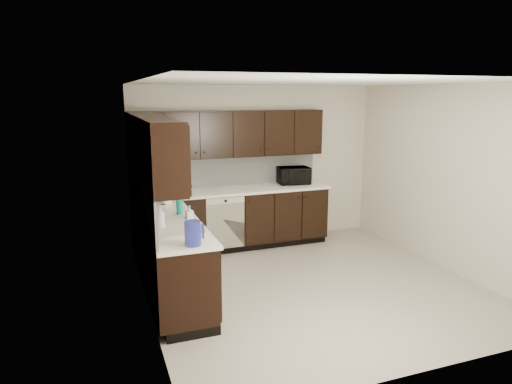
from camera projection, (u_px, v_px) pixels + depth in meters
The scene contains 20 objects.
floor at pixel (311, 285), 5.77m from camera, with size 4.00×4.00×0.00m, color #AAA08D.
ceiling at pixel (316, 82), 5.24m from camera, with size 4.00×4.00×0.00m, color white.
wall_back at pixel (256, 165), 7.34m from camera, with size 4.00×0.02×2.50m, color beige.
wall_left at pixel (144, 201), 4.84m from camera, with size 0.02×4.00×2.50m, color beige.
wall_right at pixel (445, 178), 6.18m from camera, with size 0.02×4.00×2.50m, color beige.
wall_front at pixel (427, 235), 3.67m from camera, with size 4.00×0.02×2.50m, color beige.
lower_cabinets at pixel (211, 237), 6.36m from camera, with size 3.00×2.80×0.90m.
countertop at pixel (210, 201), 6.25m from camera, with size 3.03×2.83×0.04m.
backsplash at pixel (191, 181), 6.32m from camera, with size 3.00×2.80×0.48m.
upper_cabinets at pixel (200, 139), 6.13m from camera, with size 3.00×2.80×0.70m.
dishwasher at pixel (226, 220), 6.71m from camera, with size 0.58×0.04×0.78m.
sink at pixel (176, 232), 5.01m from camera, with size 0.54×0.82×0.42m.
microwave at pixel (294, 176), 7.34m from camera, with size 0.49×0.33×0.27m, color black.
soap_bottle_a at pixel (190, 213), 5.23m from camera, with size 0.08×0.08×0.17m, color gray.
soap_bottle_b at pixel (160, 217), 4.88m from camera, with size 0.10×0.10×0.27m, color gray.
toaster_oven at pixel (149, 188), 6.55m from camera, with size 0.33×0.25×0.21m, color #B2B2B4.
storage_bin at pixel (161, 193), 6.24m from camera, with size 0.46×0.34×0.18m, color silver.
blue_pitcher at pixel (193, 233), 4.36m from camera, with size 0.16×0.16×0.24m, color #101B94.
teal_tumbler at pixel (180, 207), 5.47m from camera, with size 0.08×0.08×0.18m, color #0B807E.
paper_towel_roll at pixel (166, 194), 6.04m from camera, with size 0.12×0.12×0.26m, color white.
Camera 1 is at (-2.50, -4.83, 2.36)m, focal length 32.00 mm.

